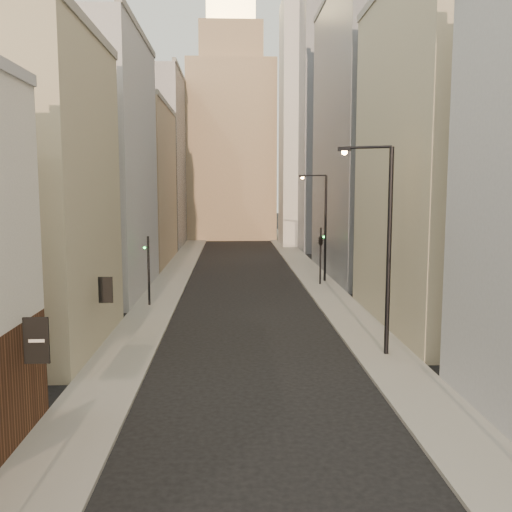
% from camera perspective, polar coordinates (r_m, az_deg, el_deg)
% --- Properties ---
extents(sidewalk_left, '(3.00, 140.00, 0.15)m').
position_cam_1_polar(sidewalk_left, '(59.68, -7.65, -1.17)').
color(sidewalk_left, gray).
rests_on(sidewalk_left, ground).
extents(sidewalk_right, '(3.00, 140.00, 0.15)m').
position_cam_1_polar(sidewalk_right, '(59.92, 4.83, -1.10)').
color(sidewalk_right, gray).
rests_on(sidewalk_right, ground).
extents(left_bldg_beige, '(8.00, 12.00, 16.00)m').
position_cam_1_polar(left_bldg_beige, '(31.77, -22.64, 5.63)').
color(left_bldg_beige, tan).
rests_on(left_bldg_beige, ground).
extents(left_bldg_grey, '(8.00, 16.00, 20.00)m').
position_cam_1_polar(left_bldg_grey, '(47.14, -16.03, 8.58)').
color(left_bldg_grey, '#A1A1A7').
rests_on(left_bldg_grey, ground).
extents(left_bldg_tan, '(8.00, 18.00, 17.00)m').
position_cam_1_polar(left_bldg_tan, '(64.77, -12.26, 6.85)').
color(left_bldg_tan, tan).
rests_on(left_bldg_tan, ground).
extents(left_bldg_wingrid, '(8.00, 20.00, 24.00)m').
position_cam_1_polar(left_bldg_wingrid, '(84.62, -10.02, 9.25)').
color(left_bldg_wingrid, gray).
rests_on(left_bldg_wingrid, ground).
extents(right_bldg_beige, '(8.00, 16.00, 20.00)m').
position_cam_1_polar(right_bldg_beige, '(36.33, 18.91, 9.05)').
color(right_bldg_beige, tan).
rests_on(right_bldg_beige, ground).
extents(right_bldg_wingrid, '(8.00, 20.00, 26.00)m').
position_cam_1_polar(right_bldg_wingrid, '(55.61, 11.39, 11.52)').
color(right_bldg_wingrid, gray).
rests_on(right_bldg_wingrid, ground).
extents(highrise, '(21.00, 23.00, 51.20)m').
position_cam_1_polar(highrise, '(85.79, 11.00, 18.40)').
color(highrise, gray).
rests_on(highrise, ground).
extents(clock_tower, '(14.00, 14.00, 44.90)m').
position_cam_1_polar(clock_tower, '(96.29, -2.47, 12.42)').
color(clock_tower, tan).
rests_on(clock_tower, ground).
extents(white_tower, '(8.00, 8.00, 41.50)m').
position_cam_1_polar(white_tower, '(83.22, 5.36, 13.93)').
color(white_tower, silver).
rests_on(white_tower, ground).
extents(streetlamp_mid, '(2.56, 1.29, 10.41)m').
position_cam_1_polar(streetlamp_mid, '(28.58, 12.65, 1.78)').
color(streetlamp_mid, black).
rests_on(streetlamp_mid, ground).
extents(streetlamp_far, '(2.41, 0.92, 9.48)m').
position_cam_1_polar(streetlamp_far, '(50.40, 6.69, 3.46)').
color(streetlamp_far, black).
rests_on(streetlamp_far, ground).
extents(traffic_light_left, '(0.55, 0.43, 5.00)m').
position_cam_1_polar(traffic_light_left, '(40.51, -10.71, -0.21)').
color(traffic_light_left, black).
rests_on(traffic_light_left, ground).
extents(traffic_light_right, '(0.65, 0.64, 5.00)m').
position_cam_1_polar(traffic_light_right, '(48.66, 6.49, 1.55)').
color(traffic_light_right, black).
rests_on(traffic_light_right, ground).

